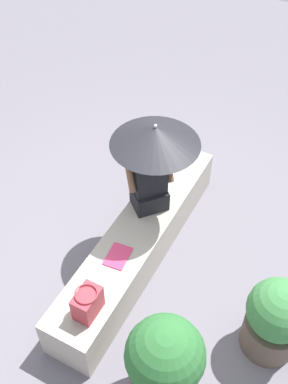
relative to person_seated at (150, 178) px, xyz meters
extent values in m
plane|color=slate|center=(0.32, 0.04, -0.87)|extent=(14.00, 14.00, 0.00)
cube|color=#A8A093|center=(0.32, 0.04, -0.63)|extent=(2.73, 0.51, 0.48)
cube|color=black|center=(0.00, 0.00, -0.28)|extent=(0.44, 0.43, 0.22)
cube|color=black|center=(0.00, 0.00, 0.07)|extent=(0.37, 0.36, 0.48)
sphere|color=brown|center=(0.00, 0.00, 0.41)|extent=(0.20, 0.20, 0.20)
cylinder|color=brown|center=(-0.15, 0.13, 0.10)|extent=(0.18, 0.20, 0.32)
cylinder|color=brown|center=(0.15, -0.13, 0.10)|extent=(0.18, 0.20, 0.32)
cylinder|color=#B7B7BC|center=(0.02, 0.06, 0.14)|extent=(0.02, 0.02, 1.06)
cone|color=black|center=(0.02, 0.06, 0.58)|extent=(0.84, 0.84, 0.19)
sphere|color=#B7B7BC|center=(0.02, 0.06, 0.69)|extent=(0.03, 0.03, 0.03)
cube|color=#B2333D|center=(1.35, 0.12, -0.26)|extent=(0.26, 0.17, 0.26)
torus|color=#B2333D|center=(1.35, 0.12, -0.11)|extent=(0.20, 0.20, 0.01)
cube|color=#D83866|center=(0.73, 0.04, -0.38)|extent=(0.30, 0.23, 0.01)
cylinder|color=brown|center=(1.48, 0.91, -0.65)|extent=(0.55, 0.55, 0.43)
sphere|color=#2D6B33|center=(1.48, 0.91, -0.18)|extent=(0.63, 0.63, 0.63)
cylinder|color=brown|center=(0.63, 1.56, -0.69)|extent=(0.50, 0.50, 0.36)
sphere|color=#3D7F42|center=(0.63, 1.56, -0.29)|extent=(0.55, 0.55, 0.55)
camera|label=1|loc=(2.93, 1.49, 3.20)|focal=43.42mm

